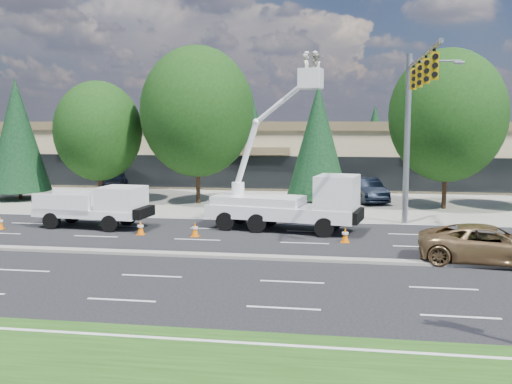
% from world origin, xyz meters
% --- Properties ---
extents(ground, '(140.00, 140.00, 0.00)m').
position_xyz_m(ground, '(0.00, 0.00, 0.00)').
color(ground, black).
rests_on(ground, ground).
extents(concrete_apron, '(140.00, 22.00, 0.01)m').
position_xyz_m(concrete_apron, '(0.00, 20.00, 0.01)').
color(concrete_apron, gray).
rests_on(concrete_apron, ground).
extents(road_median, '(120.00, 0.55, 0.12)m').
position_xyz_m(road_median, '(0.00, 0.00, 0.06)').
color(road_median, gray).
rests_on(road_median, ground).
extents(strip_mall, '(50.40, 15.40, 5.50)m').
position_xyz_m(strip_mall, '(0.00, 29.97, 2.83)').
color(strip_mall, tan).
rests_on(strip_mall, ground).
extents(tree_front_b, '(4.32, 4.32, 8.52)m').
position_xyz_m(tree_front_b, '(-16.00, 15.00, 4.57)').
color(tree_front_b, '#332114').
rests_on(tree_front_b, ground).
extents(tree_front_c, '(5.96, 5.96, 8.27)m').
position_xyz_m(tree_front_c, '(-10.00, 15.00, 4.84)').
color(tree_front_c, '#332114').
rests_on(tree_front_c, ground).
extents(tree_front_d, '(7.55, 7.55, 10.48)m').
position_xyz_m(tree_front_d, '(-3.00, 15.00, 6.14)').
color(tree_front_d, '#332114').
rests_on(tree_front_d, ground).
extents(tree_front_e, '(4.02, 4.02, 7.93)m').
position_xyz_m(tree_front_e, '(5.00, 15.00, 4.25)').
color(tree_front_e, '#332114').
rests_on(tree_front_e, ground).
extents(tree_front_f, '(7.21, 7.21, 10.00)m').
position_xyz_m(tree_front_f, '(13.00, 15.00, 5.85)').
color(tree_front_f, '#332114').
rests_on(tree_front_f, ground).
extents(tree_back_a, '(4.21, 4.21, 8.30)m').
position_xyz_m(tree_back_a, '(-18.00, 42.00, 4.45)').
color(tree_back_a, '#332114').
rests_on(tree_back_a, ground).
extents(tree_back_b, '(5.00, 5.00, 9.86)m').
position_xyz_m(tree_back_b, '(-4.00, 42.00, 5.29)').
color(tree_back_b, '#332114').
rests_on(tree_back_b, ground).
extents(tree_back_c, '(3.74, 3.74, 7.37)m').
position_xyz_m(tree_back_c, '(10.00, 42.00, 3.95)').
color(tree_back_c, '#332114').
rests_on(tree_back_c, ground).
extents(tree_back_d, '(5.65, 5.65, 11.13)m').
position_xyz_m(tree_back_d, '(22.00, 42.00, 5.97)').
color(tree_back_d, '#332114').
rests_on(tree_back_d, ground).
extents(signal_mast, '(2.76, 10.16, 9.00)m').
position_xyz_m(signal_mast, '(10.03, 7.04, 6.06)').
color(signal_mast, gray).
rests_on(signal_mast, ground).
extents(utility_pickup, '(5.83, 2.65, 2.17)m').
position_xyz_m(utility_pickup, '(-5.88, 5.48, 0.89)').
color(utility_pickup, white).
rests_on(utility_pickup, ground).
extents(bucket_truck, '(7.85, 3.69, 8.84)m').
position_xyz_m(bucket_truck, '(4.18, 6.09, 1.83)').
color(bucket_truck, white).
rests_on(bucket_truck, ground).
extents(traffic_cone_a, '(0.40, 0.40, 0.70)m').
position_xyz_m(traffic_cone_a, '(-10.66, 4.27, 0.34)').
color(traffic_cone_a, orange).
rests_on(traffic_cone_a, ground).
extents(traffic_cone_b, '(0.40, 0.40, 0.70)m').
position_xyz_m(traffic_cone_b, '(-3.04, 3.98, 0.34)').
color(traffic_cone_b, orange).
rests_on(traffic_cone_b, ground).
extents(traffic_cone_c, '(0.40, 0.40, 0.70)m').
position_xyz_m(traffic_cone_c, '(-0.30, 3.95, 0.34)').
color(traffic_cone_c, orange).
rests_on(traffic_cone_c, ground).
extents(traffic_cone_d, '(0.40, 0.40, 0.70)m').
position_xyz_m(traffic_cone_d, '(6.81, 3.65, 0.34)').
color(traffic_cone_d, orange).
rests_on(traffic_cone_d, ground).
extents(minivan, '(5.62, 3.18, 1.48)m').
position_xyz_m(minivan, '(12.31, 0.60, 0.74)').
color(minivan, olive).
rests_on(minivan, ground).
extents(parked_car_west, '(3.07, 5.12, 1.63)m').
position_xyz_m(parked_car_west, '(-11.50, 21.00, 0.82)').
color(parked_car_west, black).
rests_on(parked_car_west, ground).
extents(parked_car_east, '(3.11, 5.31, 1.65)m').
position_xyz_m(parked_car_east, '(8.23, 17.48, 0.83)').
color(parked_car_east, black).
rests_on(parked_car_east, ground).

